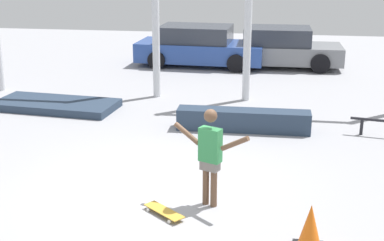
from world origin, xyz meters
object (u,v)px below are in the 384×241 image
(skateboarder, at_px, (210,152))
(skateboard, at_px, (164,211))
(parked_car_grey, at_px, (280,48))
(manual_pad, at_px, (56,105))
(parked_car_blue, at_px, (199,46))
(grind_box, at_px, (243,120))
(traffic_cone, at_px, (310,228))

(skateboarder, bearing_deg, skateboard, -121.62)
(parked_car_grey, bearing_deg, manual_pad, -133.54)
(skateboarder, xyz_separation_m, skateboard, (-0.64, -0.45, -0.83))
(skateboard, distance_m, parked_car_grey, 11.45)
(manual_pad, height_order, parked_car_blue, parked_car_blue)
(manual_pad, bearing_deg, grind_box, -11.97)
(traffic_cone, bearing_deg, manual_pad, 135.44)
(skateboard, bearing_deg, grind_box, 116.62)
(parked_car_grey, bearing_deg, grind_box, -97.18)
(skateboarder, xyz_separation_m, manual_pad, (-4.52, 4.79, -0.80))
(skateboarder, height_order, parked_car_grey, skateboarder)
(manual_pad, bearing_deg, parked_car_blue, 64.07)
(manual_pad, relative_size, parked_car_grey, 0.76)
(skateboard, xyz_separation_m, parked_car_grey, (1.76, 11.30, 0.59))
(grind_box, distance_m, parked_car_grey, 7.14)
(traffic_cone, bearing_deg, skateboarder, 142.89)
(skateboard, distance_m, parked_car_blue, 11.21)
(parked_car_blue, height_order, parked_car_grey, parked_car_blue)
(grind_box, distance_m, parked_car_blue, 7.21)
(parked_car_blue, relative_size, parked_car_grey, 1.09)
(parked_car_blue, bearing_deg, grind_box, -71.01)
(parked_car_blue, distance_m, traffic_cone, 12.23)
(skateboarder, bearing_deg, parked_car_grey, 107.79)
(parked_car_blue, bearing_deg, parked_car_grey, 6.46)
(skateboarder, bearing_deg, grind_box, 109.12)
(skateboarder, relative_size, parked_car_grey, 0.39)
(manual_pad, relative_size, traffic_cone, 4.62)
(traffic_cone, bearing_deg, parked_car_blue, 104.85)
(grind_box, bearing_deg, traffic_cone, -76.43)
(skateboarder, height_order, grind_box, skateboarder)
(parked_car_blue, height_order, traffic_cone, parked_car_blue)
(skateboarder, height_order, parked_car_blue, skateboarder)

